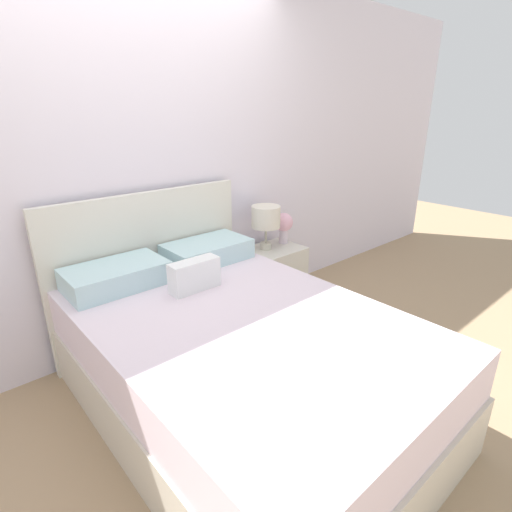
# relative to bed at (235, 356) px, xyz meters

# --- Properties ---
(ground_plane) EXTENTS (12.00, 12.00, 0.00)m
(ground_plane) POSITION_rel_bed_xyz_m (0.00, 0.99, -0.33)
(ground_plane) COLOR tan
(wall_back) EXTENTS (8.00, 0.06, 2.60)m
(wall_back) POSITION_rel_bed_xyz_m (0.00, 1.06, 0.97)
(wall_back) COLOR white
(wall_back) RESTS_ON ground_plane
(bed) EXTENTS (1.45, 2.11, 1.13)m
(bed) POSITION_rel_bed_xyz_m (0.00, 0.00, 0.00)
(bed) COLOR beige
(bed) RESTS_ON ground_plane
(nightstand) EXTENTS (0.50, 0.40, 0.53)m
(nightstand) POSITION_rel_bed_xyz_m (1.04, 0.78, -0.06)
(nightstand) COLOR silver
(nightstand) RESTS_ON ground_plane
(table_lamp) EXTENTS (0.24, 0.24, 0.37)m
(table_lamp) POSITION_rel_bed_xyz_m (0.99, 0.81, 0.47)
(table_lamp) COLOR beige
(table_lamp) RESTS_ON nightstand
(flower_vase) EXTENTS (0.16, 0.16, 0.27)m
(flower_vase) POSITION_rel_bed_xyz_m (1.22, 0.83, 0.37)
(flower_vase) COLOR silver
(flower_vase) RESTS_ON nightstand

